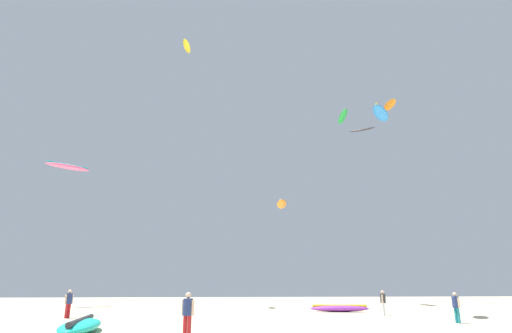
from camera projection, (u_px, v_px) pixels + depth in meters
person_foreground at (188, 311)px, 15.36m from camera, size 0.49×0.37×1.65m
person_midground at (69, 301)px, 24.79m from camera, size 0.37×0.46×1.65m
person_left at (456, 305)px, 21.53m from camera, size 0.35×0.50×1.55m
person_right at (383, 301)px, 26.93m from camera, size 0.36×0.46×1.57m
kite_grounded_near at (81, 326)px, 16.97m from camera, size 2.00×5.23×0.61m
kite_grounded_mid at (340, 308)px, 30.33m from camera, size 4.46×1.76×0.53m
kite_aloft_0 at (282, 204)px, 41.78m from camera, size 1.94×3.80×0.85m
kite_aloft_1 at (187, 46)px, 45.18m from camera, size 0.98×2.82×0.53m
kite_aloft_2 at (390, 105)px, 53.28m from camera, size 1.04×3.49×0.83m
kite_aloft_3 at (343, 117)px, 48.07m from camera, size 1.97×4.38×1.03m
kite_aloft_4 at (381, 113)px, 30.19m from camera, size 2.57×3.32×0.41m
kite_aloft_5 at (362, 130)px, 53.44m from camera, size 3.32×2.66×0.66m
kite_aloft_6 at (68, 167)px, 41.63m from camera, size 4.18×3.59×0.53m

